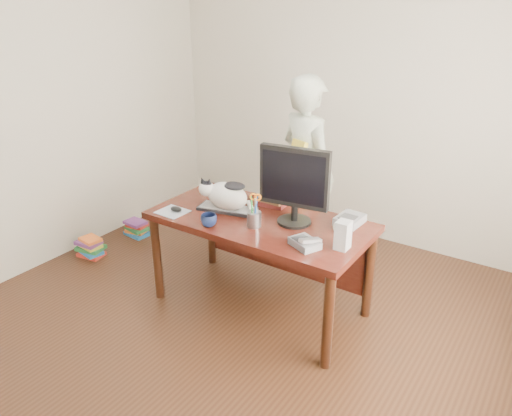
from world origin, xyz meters
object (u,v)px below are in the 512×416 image
object	(u,v)px
desk	(266,233)
calculator	(350,220)
phone	(305,243)
person	(306,173)
speaker	(343,235)
book_pile_a	(91,247)
monitor	(294,182)
baseball	(339,227)
book_pile_b	(137,228)
mouse	(176,209)
book_stack	(273,200)
cat	(225,194)
keyboard	(227,209)
coffee_mug	(209,220)
pen_cup	(254,217)

from	to	relation	value
desk	calculator	distance (m)	0.64
phone	person	distance (m)	1.21
speaker	book_pile_a	xyz separation A→B (m)	(-2.45, -0.10, -0.76)
phone	speaker	distance (m)	0.24
desk	monitor	bearing A→B (deg)	-5.48
baseball	book_pile_b	bearing A→B (deg)	173.96
mouse	calculator	xyz separation A→B (m)	(1.17, 0.53, 0.01)
desk	book_stack	distance (m)	0.27
monitor	baseball	distance (m)	0.43
desk	cat	distance (m)	0.42
mouse	speaker	xyz separation A→B (m)	(1.28, 0.15, 0.07)
speaker	book_stack	distance (m)	0.84
monitor	mouse	size ratio (longest dim) A/B	5.72
keyboard	coffee_mug	world-z (taller)	coffee_mug
monitor	book_pile_a	xyz separation A→B (m)	(-2.00, -0.25, -0.98)
desk	cat	bearing A→B (deg)	-162.20
monitor	person	world-z (taller)	person
monitor	pen_cup	bearing A→B (deg)	-145.40
desk	pen_cup	distance (m)	0.31
coffee_mug	speaker	world-z (taller)	speaker
baseball	coffee_mug	bearing A→B (deg)	-152.59
book_stack	desk	bearing A→B (deg)	-74.82
cat	calculator	world-z (taller)	cat
mouse	person	size ratio (longest dim) A/B	0.06
monitor	book_pile_a	world-z (taller)	monitor
baseball	phone	bearing A→B (deg)	-105.35
phone	book_stack	distance (m)	0.72
mouse	coffee_mug	world-z (taller)	coffee_mug
cat	calculator	bearing A→B (deg)	5.52
pen_cup	mouse	xyz separation A→B (m)	(-0.63, -0.11, -0.05)
cat	calculator	xyz separation A→B (m)	(0.88, 0.29, -0.10)
speaker	book_pile_a	bearing A→B (deg)	-178.51
coffee_mug	book_pile_a	size ratio (longest dim) A/B	0.42
person	cat	bearing A→B (deg)	99.34
keyboard	baseball	bearing A→B (deg)	-5.09
book_pile_b	phone	bearing A→B (deg)	-14.14
person	book_pile_a	bearing A→B (deg)	55.42
speaker	book_pile_b	xyz separation A→B (m)	(-2.42, 0.45, -0.77)
keyboard	mouse	bearing A→B (deg)	-154.86
monitor	speaker	world-z (taller)	monitor
keyboard	monitor	bearing A→B (deg)	-5.84
cat	speaker	size ratio (longest dim) A/B	2.25
speaker	baseball	bearing A→B (deg)	119.94
monitor	phone	xyz separation A→B (m)	(0.24, -0.26, -0.29)
cat	book_pile_a	xyz separation A→B (m)	(-1.45, -0.18, -0.79)
book_pile_a	book_pile_b	world-z (taller)	book_pile_a
desk	phone	world-z (taller)	phone
calculator	book_pile_b	distance (m)	2.41
book_stack	monitor	bearing A→B (deg)	-36.97
keyboard	book_pile_a	bearing A→B (deg)	174.27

